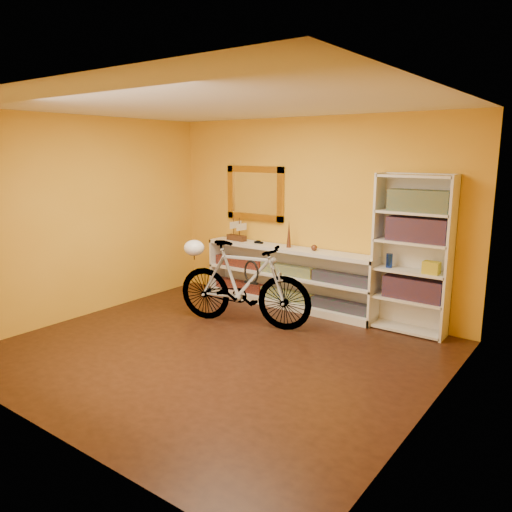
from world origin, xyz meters
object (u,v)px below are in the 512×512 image
Objects in this scene: bicycle at (244,284)px; console_unit at (288,277)px; bookcase at (412,255)px; helmet at (194,248)px.

console_unit is at bearing -16.38° from bicycle.
bookcase is at bearing 0.84° from console_unit.
bookcase is at bearing 25.29° from helmet.
helmet is at bearing 90.00° from bicycle.
bicycle reaches higher than console_unit.
bicycle is at bearing -150.83° from bookcase.
console_unit is 1.44× the size of bicycle.
bicycle is at bearing 13.92° from helmet.
helmet is (-2.43, -1.15, -0.01)m from bookcase.
console_unit is 1.37× the size of bookcase.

